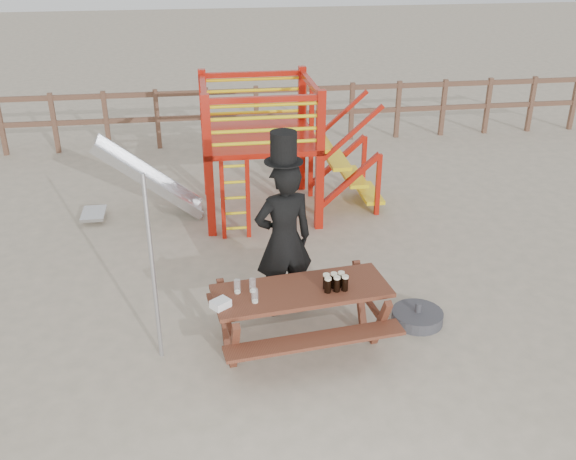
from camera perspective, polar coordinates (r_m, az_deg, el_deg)
The scene contains 10 objects.
ground at distance 7.20m, azimuth -0.96°, elevation -9.86°, with size 60.00×60.00×0.00m, color tan.
back_fence at distance 13.28m, azimuth -5.02°, elevation 10.61°, with size 15.09×0.09×1.20m.
playground_fort at distance 9.93m, azimuth -3.02°, elevation 7.43°, with size 4.71×1.84×2.10m.
picnic_table at distance 6.89m, azimuth 1.19°, elevation -7.15°, with size 1.99×1.49×0.72m.
man_with_hat at distance 7.22m, azimuth -0.37°, elevation -0.55°, with size 0.76×0.58×2.21m.
metal_pole at distance 6.57m, azimuth -11.92°, elevation -3.57°, with size 0.05×0.05×2.08m, color #B2B2B7.
parasol_base at distance 7.62m, azimuth 11.42°, elevation -7.56°, with size 0.59×0.59×0.25m.
paper_bag at distance 6.46m, azimuth -6.02°, elevation -6.53°, with size 0.18×0.14×0.08m, color white.
stout_pints at distance 6.72m, azimuth 4.21°, elevation -4.64°, with size 0.26×0.17×0.17m.
empty_glasses at distance 6.61m, azimuth -3.56°, elevation -5.32°, with size 0.23×0.28×0.15m.
Camera 1 is at (-0.74, -5.80, 4.20)m, focal length 40.00 mm.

